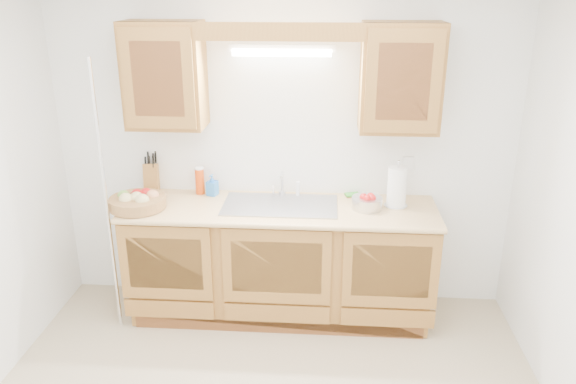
# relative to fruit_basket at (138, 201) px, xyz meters

# --- Properties ---
(room) EXTENTS (3.52, 3.50, 2.50)m
(room) POSITION_rel_fruit_basket_xyz_m (1.03, -1.09, 0.29)
(room) COLOR tan
(room) RESTS_ON ground
(base_cabinets) EXTENTS (2.20, 0.60, 0.86)m
(base_cabinets) POSITION_rel_fruit_basket_xyz_m (1.03, 0.11, -0.52)
(base_cabinets) COLOR olive
(base_cabinets) RESTS_ON ground
(countertop) EXTENTS (2.30, 0.63, 0.04)m
(countertop) POSITION_rel_fruit_basket_xyz_m (1.03, 0.10, -0.08)
(countertop) COLOR tan
(countertop) RESTS_ON base_cabinets
(upper_cabinet_left) EXTENTS (0.55, 0.33, 0.75)m
(upper_cabinet_left) POSITION_rel_fruit_basket_xyz_m (0.20, 0.25, 0.87)
(upper_cabinet_left) COLOR olive
(upper_cabinet_left) RESTS_ON room
(upper_cabinet_right) EXTENTS (0.55, 0.33, 0.75)m
(upper_cabinet_right) POSITION_rel_fruit_basket_xyz_m (1.86, 0.25, 0.87)
(upper_cabinet_right) COLOR olive
(upper_cabinet_right) RESTS_ON room
(valance) EXTENTS (2.20, 0.05, 0.12)m
(valance) POSITION_rel_fruit_basket_xyz_m (1.03, 0.10, 1.18)
(valance) COLOR olive
(valance) RESTS_ON room
(fluorescent_fixture) EXTENTS (0.76, 0.08, 0.08)m
(fluorescent_fixture) POSITION_rel_fruit_basket_xyz_m (1.03, 0.33, 1.04)
(fluorescent_fixture) COLOR white
(fluorescent_fixture) RESTS_ON room
(sink) EXTENTS (0.84, 0.46, 0.36)m
(sink) POSITION_rel_fruit_basket_xyz_m (1.03, 0.12, -0.13)
(sink) COLOR #9E9EA3
(sink) RESTS_ON countertop
(wire_shelf_pole) EXTENTS (0.03, 0.03, 2.00)m
(wire_shelf_pole) POSITION_rel_fruit_basket_xyz_m (-0.17, -0.15, 0.04)
(wire_shelf_pole) COLOR silver
(wire_shelf_pole) RESTS_ON ground
(outlet_plate) EXTENTS (0.08, 0.01, 0.12)m
(outlet_plate) POSITION_rel_fruit_basket_xyz_m (1.98, 0.41, 0.19)
(outlet_plate) COLOR white
(outlet_plate) RESTS_ON room
(fruit_basket) EXTENTS (0.49, 0.49, 0.13)m
(fruit_basket) POSITION_rel_fruit_basket_xyz_m (0.00, 0.00, 0.00)
(fruit_basket) COLOR #A77543
(fruit_basket) RESTS_ON countertop
(knife_block) EXTENTS (0.14, 0.20, 0.33)m
(knife_block) POSITION_rel_fruit_basket_xyz_m (0.00, 0.35, 0.06)
(knife_block) COLOR olive
(knife_block) RESTS_ON countertop
(orange_canister) EXTENTS (0.09, 0.09, 0.21)m
(orange_canister) POSITION_rel_fruit_basket_xyz_m (0.39, 0.33, 0.05)
(orange_canister) COLOR #DA420C
(orange_canister) RESTS_ON countertop
(soap_bottle) EXTENTS (0.10, 0.10, 0.17)m
(soap_bottle) POSITION_rel_fruit_basket_xyz_m (0.49, 0.30, 0.03)
(soap_bottle) COLOR blue
(soap_bottle) RESTS_ON countertop
(sponge) EXTENTS (0.13, 0.10, 0.02)m
(sponge) POSITION_rel_fruit_basket_xyz_m (1.57, 0.35, -0.05)
(sponge) COLOR #CC333F
(sponge) RESTS_ON countertop
(paper_towel) EXTENTS (0.17, 0.17, 0.35)m
(paper_towel) POSITION_rel_fruit_basket_xyz_m (1.88, 0.17, 0.09)
(paper_towel) COLOR silver
(paper_towel) RESTS_ON countertop
(apple_bowl) EXTENTS (0.29, 0.29, 0.12)m
(apple_bowl) POSITION_rel_fruit_basket_xyz_m (1.67, 0.11, -0.01)
(apple_bowl) COLOR silver
(apple_bowl) RESTS_ON countertop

